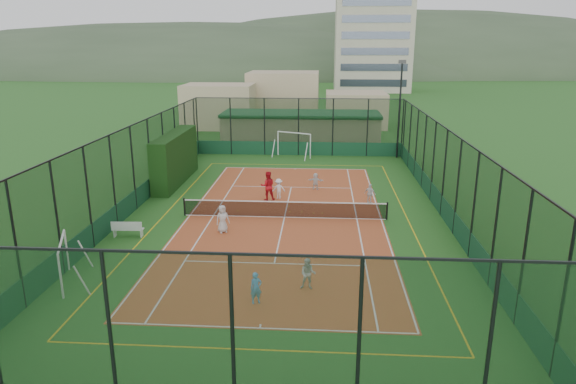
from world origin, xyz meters
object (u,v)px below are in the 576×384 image
apartment_tower (373,15)px  child_far_left (279,189)px  child_near_right (308,274)px  child_far_right (370,194)px  floodlight_ne (399,110)px  child_near_mid (256,288)px  futsal_goal_near (64,263)px  child_far_back (316,181)px  coach (268,186)px  child_near_left (223,219)px  futsal_goal_far (294,145)px  clubhouse (301,129)px  white_bench (128,229)px

apartment_tower → child_far_left: bearing=-99.2°
child_near_right → child_far_right: 12.28m
floodlight_ne → child_near_mid: (-8.95, -26.68, -3.49)m
floodlight_ne → child_near_mid: size_ratio=6.61×
futsal_goal_near → child_near_right: (10.04, 0.15, -0.26)m
apartment_tower → child_far_back: bearing=-97.7°
child_near_mid → coach: size_ratio=0.67×
child_far_back → apartment_tower: bearing=-89.5°
child_far_back → child_near_left: bearing=69.1°
child_near_mid → child_far_right: 14.16m
futsal_goal_near → futsal_goal_far: (8.09, 25.23, 0.13)m
floodlight_ne → clubhouse: (-8.60, 5.40, -2.55)m
clubhouse → apartment_tower: size_ratio=0.51×
child_near_right → coach: coach is taller
apartment_tower → child_far_back: 78.11m
child_near_right → futsal_goal_far: bearing=98.9°
futsal_goal_near → coach: coach is taller
apartment_tower → child_far_left: apartment_tower is taller
futsal_goal_near → coach: bearing=-52.2°
white_bench → child_far_right: 14.45m
child_near_mid → apartment_tower: bearing=61.8°
clubhouse → child_far_back: size_ratio=13.19×
child_near_left → coach: coach is taller
futsal_goal_near → floodlight_ne: bearing=-55.6°
child_near_left → child_far_back: size_ratio=1.28×
futsal_goal_far → child_near_right: size_ratio=2.50×
futsal_goal_near → child_far_back: 17.98m
futsal_goal_near → child_near_left: bearing=-62.2°
child_far_right → child_far_back: (-3.40, 2.93, -0.05)m
child_near_mid → child_far_left: size_ratio=0.96×
child_near_left → child_far_back: bearing=32.0°
floodlight_ne → child_far_back: (-6.92, -10.67, -3.54)m
child_near_right → child_far_back: child_near_right is taller
child_far_left → clubhouse: bearing=-105.0°
clubhouse → child_far_left: size_ratio=11.72×
child_near_mid → white_bench: bearing=118.2°
child_far_right → child_near_right: bearing=101.1°
futsal_goal_far → child_far_left: size_ratio=2.52×
white_bench → child_near_mid: child_near_mid is taller
coach → child_near_right: bearing=91.8°
white_bench → child_near_left: 4.85m
white_bench → child_near_right: (9.39, -5.23, 0.22)m
floodlight_ne → child_near_left: bearing=-121.3°
floodlight_ne → clubhouse: size_ratio=0.54×
child_near_mid → floodlight_ne: bearing=50.9°
child_near_left → child_near_mid: bearing=-99.0°
futsal_goal_far → coach: (-0.94, -13.01, -0.12)m
clubhouse → child_near_mid: bearing=-90.6°
child_near_left → coach: 6.15m
child_far_left → coach: (-0.66, -0.37, 0.28)m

